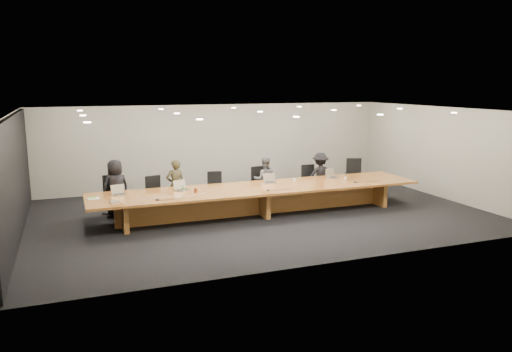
% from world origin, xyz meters
% --- Properties ---
extents(ground, '(12.00, 12.00, 0.00)m').
position_xyz_m(ground, '(0.00, 0.00, 0.00)').
color(ground, black).
rests_on(ground, ground).
extents(back_wall, '(12.00, 0.02, 2.80)m').
position_xyz_m(back_wall, '(0.00, 4.00, 1.40)').
color(back_wall, beige).
rests_on(back_wall, ground).
extents(left_wall_panel, '(0.08, 7.84, 2.74)m').
position_xyz_m(left_wall_panel, '(-5.94, 0.00, 1.37)').
color(left_wall_panel, black).
rests_on(left_wall_panel, ground).
extents(conference_table, '(9.00, 1.80, 0.75)m').
position_xyz_m(conference_table, '(0.00, 0.00, 0.52)').
color(conference_table, brown).
rests_on(conference_table, ground).
extents(chair_far_left, '(0.68, 0.68, 1.11)m').
position_xyz_m(chair_far_left, '(-3.68, 1.26, 0.55)').
color(chair_far_left, black).
rests_on(chair_far_left, ground).
extents(chair_left, '(0.63, 0.63, 1.02)m').
position_xyz_m(chair_left, '(-2.59, 1.17, 0.51)').
color(chair_left, black).
rests_on(chair_left, ground).
extents(chair_mid_left, '(0.60, 0.60, 1.00)m').
position_xyz_m(chair_mid_left, '(-0.86, 1.35, 0.50)').
color(chair_mid_left, black).
rests_on(chair_mid_left, ground).
extents(chair_mid_right, '(0.64, 0.64, 1.08)m').
position_xyz_m(chair_mid_right, '(0.55, 1.28, 0.54)').
color(chair_mid_right, black).
rests_on(chair_mid_right, ground).
extents(chair_right, '(0.53, 0.53, 1.02)m').
position_xyz_m(chair_right, '(2.22, 1.35, 0.51)').
color(chair_right, black).
rests_on(chair_right, ground).
extents(chair_far_right, '(0.74, 0.74, 1.15)m').
position_xyz_m(chair_far_right, '(3.78, 1.28, 0.57)').
color(chair_far_right, black).
rests_on(chair_far_right, ground).
extents(person_a, '(0.86, 0.71, 1.52)m').
position_xyz_m(person_a, '(-3.65, 1.24, 0.76)').
color(person_a, black).
rests_on(person_a, ground).
extents(person_b, '(0.55, 0.38, 1.44)m').
position_xyz_m(person_b, '(-2.04, 1.21, 0.72)').
color(person_b, '#322E1B').
rests_on(person_b, ground).
extents(person_c, '(0.77, 0.67, 1.36)m').
position_xyz_m(person_c, '(0.64, 1.25, 0.68)').
color(person_c, '#545457').
rests_on(person_c, ground).
extents(person_d, '(0.98, 0.65, 1.42)m').
position_xyz_m(person_d, '(2.44, 1.15, 0.71)').
color(person_d, black).
rests_on(person_d, ground).
extents(laptop_a, '(0.38, 0.31, 0.26)m').
position_xyz_m(laptop_a, '(-3.65, 0.34, 0.88)').
color(laptop_a, tan).
rests_on(laptop_a, conference_table).
extents(laptop_b, '(0.41, 0.35, 0.27)m').
position_xyz_m(laptop_b, '(-2.06, 0.33, 0.89)').
color(laptop_b, '#BDAA91').
rests_on(laptop_b, conference_table).
extents(laptop_d, '(0.38, 0.30, 0.27)m').
position_xyz_m(laptop_d, '(0.47, 0.43, 0.88)').
color(laptop_d, tan).
rests_on(laptop_d, conference_table).
extents(laptop_e, '(0.45, 0.40, 0.29)m').
position_xyz_m(laptop_e, '(2.50, 0.43, 0.90)').
color(laptop_e, tan).
rests_on(laptop_e, conference_table).
extents(water_bottle, '(0.07, 0.07, 0.19)m').
position_xyz_m(water_bottle, '(-2.06, 0.12, 0.85)').
color(water_bottle, silver).
rests_on(water_bottle, conference_table).
extents(amber_mug, '(0.09, 0.09, 0.11)m').
position_xyz_m(amber_mug, '(-1.78, -0.03, 0.80)').
color(amber_mug, maroon).
rests_on(amber_mug, conference_table).
extents(paper_cup_near, '(0.10, 0.10, 0.10)m').
position_xyz_m(paper_cup_near, '(1.15, 0.27, 0.80)').
color(paper_cup_near, silver).
rests_on(paper_cup_near, conference_table).
extents(paper_cup_far, '(0.08, 0.08, 0.08)m').
position_xyz_m(paper_cup_far, '(2.69, 0.08, 0.79)').
color(paper_cup_far, white).
rests_on(paper_cup_far, conference_table).
extents(notepad, '(0.29, 0.24, 0.02)m').
position_xyz_m(notepad, '(-4.27, 0.13, 0.76)').
color(notepad, white).
rests_on(notepad, conference_table).
extents(lime_gadget, '(0.16, 0.10, 0.02)m').
position_xyz_m(lime_gadget, '(-4.29, 0.15, 0.78)').
color(lime_gadget, '#52B931').
rests_on(lime_gadget, notepad).
extents(av_box, '(0.24, 0.20, 0.03)m').
position_xyz_m(av_box, '(-3.84, -0.44, 0.77)').
color(av_box, '#BBBBC0').
rests_on(av_box, conference_table).
extents(mic_left, '(0.16, 0.16, 0.03)m').
position_xyz_m(mic_left, '(-2.85, -0.55, 0.77)').
color(mic_left, black).
rests_on(mic_left, conference_table).
extents(mic_center, '(0.11, 0.11, 0.03)m').
position_xyz_m(mic_center, '(0.04, -0.47, 0.76)').
color(mic_center, black).
rests_on(mic_center, conference_table).
extents(mic_right, '(0.15, 0.15, 0.03)m').
position_xyz_m(mic_right, '(2.74, -0.37, 0.77)').
color(mic_right, black).
rests_on(mic_right, conference_table).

